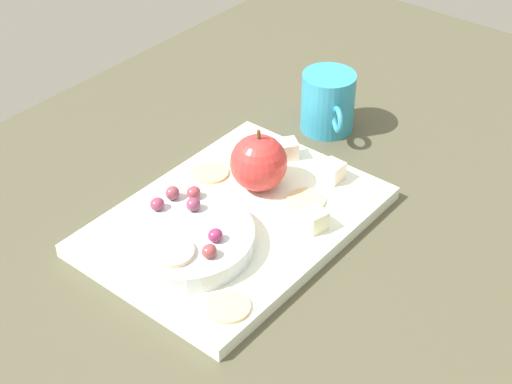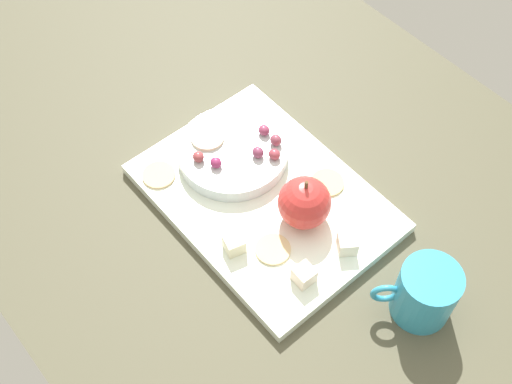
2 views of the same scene
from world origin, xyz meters
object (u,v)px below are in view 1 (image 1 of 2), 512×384
Objects in this scene: cracker_0 at (306,200)px; grape_1 at (194,192)px; cheese_cube_1 at (288,150)px; grape_2 at (215,235)px; platter at (236,221)px; grape_5 at (194,205)px; cheese_cube_0 at (333,171)px; cheese_cube_2 at (315,220)px; cracker_1 at (228,307)px; apple_whole at (259,163)px; apple_slice_0 at (172,252)px; grape_0 at (157,204)px; grape_3 at (209,251)px; cup at (328,102)px; grape_4 at (172,193)px; cracker_2 at (210,173)px; serving_dish at (185,239)px.

grape_1 is at bearing -41.93° from cracker_0.
grape_2 is (21.65, 5.80, 1.87)cm from cheese_cube_1.
platter is 19.53× the size of grape_5.
grape_2 is 1.00× the size of grape_5.
grape_5 reaches higher than cheese_cube_0.
cheese_cube_2 is 17.15cm from cracker_1.
cheese_cube_1 is 10.28cm from cracker_0.
apple_whole is at bearing -149.46° from cracker_1.
cheese_cube_1 is 0.51× the size of apple_slice_0.
cheese_cube_2 is 1.41× the size of grape_0.
grape_3 is 37.37cm from cup.
grape_3 reaches higher than platter.
grape_5 is at bearing 126.14° from grape_0.
cracker_1 is (12.87, 9.88, 1.10)cm from platter.
grape_1 is at bearing -150.51° from apple_slice_0.
cheese_cube_1 is 22.11cm from grape_0.
apple_slice_0 is at bearing 4.21° from platter.
platter is 19.53× the size of grape_2.
cheese_cube_2 is at bearing 152.35° from grape_2.
apple_whole reaches higher than cheese_cube_1.
apple_slice_0 is at bearing 29.49° from grape_1.
grape_3 is at bearing 54.03° from grape_5.
apple_slice_0 is (16.43, -8.28, 1.39)cm from cheese_cube_2.
apple_whole is 4.07× the size of grape_2.
cheese_cube_1 is 1.00× the size of cheese_cube_2.
cheese_cube_2 is at bearing -177.65° from cracker_1.
cheese_cube_0 is at bearing 178.46° from grape_3.
cracker_2 is at bearing -166.79° from grape_4.
apple_slice_0 is (4.94, -2.25, -0.48)cm from grape_2.
cracker_0 is 2.69× the size of grape_0.
serving_dish is at bearing 30.37° from cracker_2.
apple_whole is 4.07× the size of grape_3.
platter is 3.72× the size of cup.
apple_whole is (-6.62, -1.62, 4.69)cm from platter.
serving_dish is 17.39cm from cracker_0.
cracker_2 is 2.69× the size of grape_3.
platter is 7.25× the size of cracker_0.
grape_4 is at bearing -10.77° from cheese_cube_1.
cheese_cube_0 is at bearing 37.44° from cup.
cup is at bearing 169.62° from cracker_2.
cheese_cube_1 is 0.52× the size of cracker_2.
grape_0 and grape_1 have the same top height.
cheese_cube_2 is 0.51× the size of apple_slice_0.
apple_whole is 4.07× the size of grape_4.
cracker_2 is at bearing -10.38° from cup.
grape_5 is at bearing 3.43° from cup.
cup is (-39.37, -14.32, 2.50)cm from cracker_1.
grape_1 is 0.19× the size of cup.
cracker_0 is 15.12cm from grape_5.
platter is at bearing -65.24° from cheese_cube_2.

